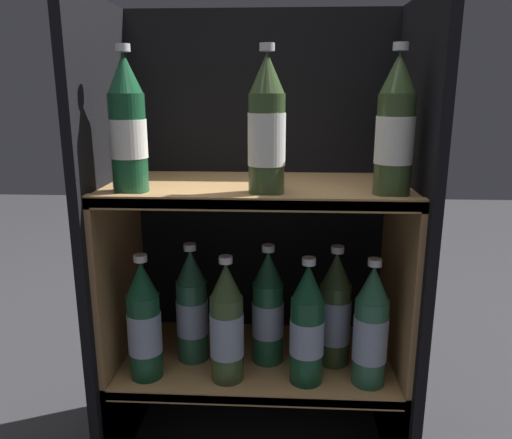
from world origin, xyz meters
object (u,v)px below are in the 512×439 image
at_px(bottle_upper_front_0, 128,128).
at_px(bottle_lower_back_2, 335,312).
at_px(bottle_lower_front_2, 307,327).
at_px(bottle_lower_front_3, 371,330).
at_px(bottle_upper_front_1, 267,129).
at_px(bottle_upper_front_2, 395,130).
at_px(bottle_lower_back_0, 192,309).
at_px(bottle_lower_back_1, 268,310).
at_px(bottle_lower_front_1, 227,326).
at_px(bottle_lower_front_0, 144,324).

distance_m(bottle_upper_front_0, bottle_lower_back_2, 0.58).
relative_size(bottle_lower_front_2, bottle_lower_front_3, 1.00).
height_order(bottle_lower_front_2, bottle_lower_front_3, same).
bearing_deg(bottle_lower_front_2, bottle_upper_front_0, -180.00).
relative_size(bottle_upper_front_1, bottle_upper_front_2, 1.00).
bearing_deg(bottle_lower_back_0, bottle_upper_front_0, -140.35).
relative_size(bottle_upper_front_1, bottle_lower_back_1, 1.00).
bearing_deg(bottle_lower_front_1, bottle_lower_front_3, 0.00).
height_order(bottle_upper_front_1, bottle_lower_front_1, bottle_upper_front_1).
bearing_deg(bottle_lower_front_2, bottle_lower_back_2, 50.64).
distance_m(bottle_upper_front_1, bottle_lower_front_3, 0.45).
height_order(bottle_lower_front_0, bottle_lower_front_1, same).
bearing_deg(bottle_lower_back_0, bottle_lower_front_3, -11.67).
bearing_deg(bottle_lower_front_2, bottle_upper_front_2, 0.00).
distance_m(bottle_upper_front_2, bottle_lower_front_2, 0.43).
bearing_deg(bottle_lower_front_0, bottle_lower_back_2, 11.06).
bearing_deg(bottle_lower_back_1, bottle_lower_back_2, -0.00).
xyz_separation_m(bottle_upper_front_1, bottle_lower_front_0, (-0.25, -0.00, -0.40)).
relative_size(bottle_upper_front_2, bottle_lower_front_1, 1.00).
relative_size(bottle_lower_front_0, bottle_lower_back_2, 1.00).
relative_size(bottle_upper_front_0, bottle_upper_front_1, 1.00).
distance_m(bottle_upper_front_1, bottle_lower_back_1, 0.41).
xyz_separation_m(bottle_upper_front_2, bottle_lower_back_1, (-0.23, 0.08, -0.40)).
distance_m(bottle_lower_front_0, bottle_lower_front_2, 0.34).
bearing_deg(bottle_upper_front_2, bottle_lower_front_0, -180.00).
distance_m(bottle_upper_front_1, bottle_lower_front_2, 0.41).
distance_m(bottle_upper_front_0, bottle_lower_front_3, 0.62).
xyz_separation_m(bottle_lower_back_0, bottle_lower_back_2, (0.31, -0.00, -0.00)).
bearing_deg(bottle_upper_front_2, bottle_lower_back_2, 137.50).
relative_size(bottle_upper_front_1, bottle_lower_front_0, 1.00).
xyz_separation_m(bottle_lower_front_1, bottle_lower_back_1, (0.08, 0.08, 0.00)).
distance_m(bottle_lower_front_0, bottle_lower_front_3, 0.46).
relative_size(bottle_lower_front_1, bottle_lower_back_0, 1.00).
height_order(bottle_lower_back_0, bottle_lower_back_2, same).
relative_size(bottle_lower_back_0, bottle_lower_back_2, 1.00).
xyz_separation_m(bottle_upper_front_0, bottle_lower_back_1, (0.26, 0.08, -0.40)).
bearing_deg(bottle_upper_front_1, bottle_lower_back_2, 27.78).
bearing_deg(bottle_lower_front_3, bottle_lower_front_2, 180.00).
distance_m(bottle_upper_front_0, bottle_lower_front_2, 0.53).
bearing_deg(bottle_upper_front_1, bottle_upper_front_0, -180.00).
height_order(bottle_lower_front_1, bottle_lower_back_1, same).
height_order(bottle_upper_front_0, bottle_lower_front_0, bottle_upper_front_0).
distance_m(bottle_lower_front_2, bottle_lower_back_1, 0.11).
distance_m(bottle_lower_front_1, bottle_lower_back_2, 0.24).
height_order(bottle_lower_front_0, bottle_lower_back_2, same).
xyz_separation_m(bottle_upper_front_2, bottle_lower_front_0, (-0.49, -0.00, -0.40)).
height_order(bottle_lower_front_0, bottle_lower_back_0, same).
height_order(bottle_upper_front_1, bottle_lower_front_2, bottle_upper_front_1).
distance_m(bottle_upper_front_0, bottle_lower_back_0, 0.42).
distance_m(bottle_lower_front_3, bottle_lower_back_1, 0.22).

